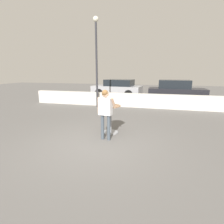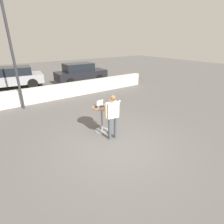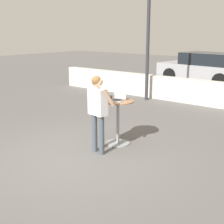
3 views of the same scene
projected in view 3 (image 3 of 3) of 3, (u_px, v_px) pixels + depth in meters
name	position (u px, v px, depth m)	size (l,w,h in m)	color
ground_plane	(80.00, 156.00, 6.43)	(50.00, 50.00, 0.00)	#5B5956
pavement_kerb	(201.00, 93.00, 10.81)	(12.90, 0.35, 0.86)	beige
cafe_table	(118.00, 118.00, 6.99)	(0.71, 0.71, 1.01)	gray
laptop	(118.00, 98.00, 6.89)	(0.33, 0.30, 0.24)	silver
coffee_mug	(110.00, 97.00, 7.01)	(0.11, 0.08, 0.08)	#232328
standing_person	(98.00, 105.00, 6.36)	(0.58, 0.33, 1.64)	#424C56
parked_car_further_down	(205.00, 68.00, 15.07)	(4.48, 2.37, 1.50)	#9E9EA3
street_lamp	(149.00, 7.00, 10.86)	(0.32, 0.32, 5.25)	#2D2D33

